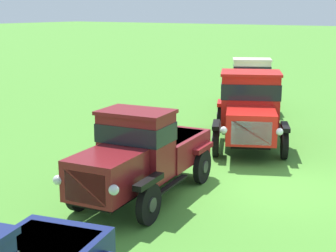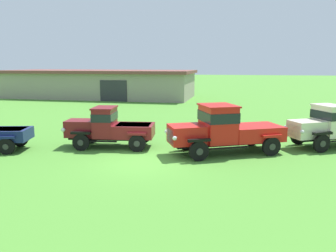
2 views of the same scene
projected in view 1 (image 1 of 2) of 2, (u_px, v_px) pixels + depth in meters
name	position (u px, v px, depth m)	size (l,w,h in m)	color
ground_plane	(271.00, 186.00, 12.58)	(240.00, 240.00, 0.00)	#47842D
vintage_truck_second_in_line	(141.00, 154.00, 11.54)	(4.70, 2.36, 2.08)	black
vintage_truck_midrow_center	(250.00, 107.00, 16.24)	(5.74, 3.97, 2.35)	black
vintage_truck_far_side	(251.00, 84.00, 21.52)	(5.06, 3.68, 2.19)	black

